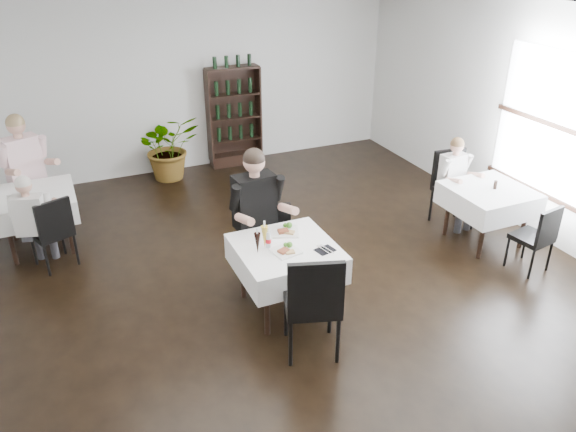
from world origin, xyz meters
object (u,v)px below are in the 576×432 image
object	(u,v)px
diner_main	(258,210)
potted_tree	(169,147)
wine_shelf	(234,118)
main_table	(286,258)

from	to	relation	value
diner_main	potted_tree	bearing A→B (deg)	93.64
wine_shelf	main_table	world-z (taller)	wine_shelf
wine_shelf	potted_tree	xyz separation A→B (m)	(-1.22, -0.18, -0.30)
potted_tree	main_table	bearing A→B (deg)	-85.64
main_table	potted_tree	distance (m)	4.15
wine_shelf	diner_main	world-z (taller)	wine_shelf
main_table	potted_tree	xyz separation A→B (m)	(-0.32, 4.13, -0.07)
main_table	wine_shelf	bearing A→B (deg)	78.22
potted_tree	diner_main	world-z (taller)	diner_main
wine_shelf	main_table	distance (m)	4.41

